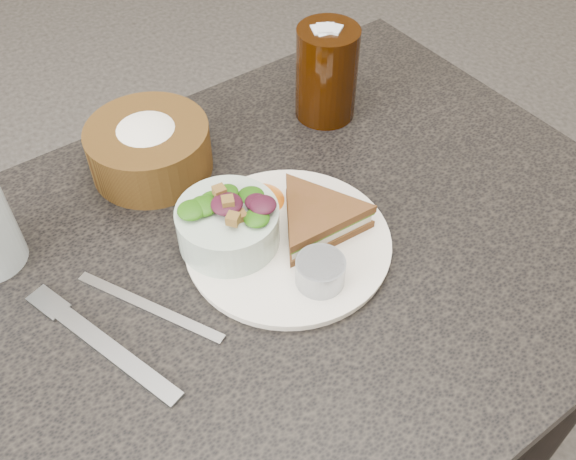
{
  "coord_description": "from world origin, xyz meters",
  "views": [
    {
      "loc": [
        -0.27,
        -0.43,
        1.36
      ],
      "look_at": [
        0.04,
        0.0,
        0.78
      ],
      "focal_mm": 40.0,
      "sensor_mm": 36.0,
      "label": 1
    }
  ],
  "objects_px": {
    "sandwich": "(317,218)",
    "salad_bowl": "(228,220)",
    "dinner_plate": "(288,243)",
    "bread_basket": "(148,142)",
    "dining_table": "(271,402)",
    "cola_glass": "(327,70)",
    "dressing_ramekin": "(320,272)"
  },
  "relations": [
    {
      "from": "sandwich",
      "to": "dressing_ramekin",
      "type": "height_order",
      "value": "sandwich"
    },
    {
      "from": "dinner_plate",
      "to": "cola_glass",
      "type": "bearing_deg",
      "value": 42.39
    },
    {
      "from": "dressing_ramekin",
      "to": "bread_basket",
      "type": "bearing_deg",
      "value": 101.34
    },
    {
      "from": "sandwich",
      "to": "dinner_plate",
      "type": "bearing_deg",
      "value": 174.92
    },
    {
      "from": "sandwich",
      "to": "salad_bowl",
      "type": "relative_size",
      "value": 1.17
    },
    {
      "from": "dinner_plate",
      "to": "bread_basket",
      "type": "relative_size",
      "value": 1.51
    },
    {
      "from": "dinner_plate",
      "to": "dining_table",
      "type": "bearing_deg",
      "value": -179.81
    },
    {
      "from": "dressing_ramekin",
      "to": "cola_glass",
      "type": "xyz_separation_m",
      "value": [
        0.21,
        0.26,
        0.05
      ]
    },
    {
      "from": "dinner_plate",
      "to": "cola_glass",
      "type": "height_order",
      "value": "cola_glass"
    },
    {
      "from": "dinner_plate",
      "to": "cola_glass",
      "type": "xyz_separation_m",
      "value": [
        0.21,
        0.19,
        0.07
      ]
    },
    {
      "from": "dining_table",
      "to": "bread_basket",
      "type": "relative_size",
      "value": 5.94
    },
    {
      "from": "dinner_plate",
      "to": "bread_basket",
      "type": "height_order",
      "value": "bread_basket"
    },
    {
      "from": "dining_table",
      "to": "salad_bowl",
      "type": "xyz_separation_m",
      "value": [
        -0.02,
        0.04,
        0.42
      ]
    },
    {
      "from": "sandwich",
      "to": "dressing_ramekin",
      "type": "distance_m",
      "value": 0.08
    },
    {
      "from": "dressing_ramekin",
      "to": "cola_glass",
      "type": "distance_m",
      "value": 0.34
    },
    {
      "from": "dressing_ramekin",
      "to": "sandwich",
      "type": "bearing_deg",
      "value": 54.78
    },
    {
      "from": "salad_bowl",
      "to": "bread_basket",
      "type": "xyz_separation_m",
      "value": [
        -0.01,
        0.19,
        0.0
      ]
    },
    {
      "from": "dining_table",
      "to": "sandwich",
      "type": "relative_size",
      "value": 6.82
    },
    {
      "from": "dining_table",
      "to": "sandwich",
      "type": "bearing_deg",
      "value": -4.5
    },
    {
      "from": "dining_table",
      "to": "salad_bowl",
      "type": "distance_m",
      "value": 0.43
    },
    {
      "from": "dining_table",
      "to": "bread_basket",
      "type": "bearing_deg",
      "value": 97.96
    },
    {
      "from": "salad_bowl",
      "to": "dressing_ramekin",
      "type": "xyz_separation_m",
      "value": [
        0.05,
        -0.12,
        -0.02
      ]
    },
    {
      "from": "salad_bowl",
      "to": "cola_glass",
      "type": "bearing_deg",
      "value": 28.7
    },
    {
      "from": "bread_basket",
      "to": "salad_bowl",
      "type": "bearing_deg",
      "value": -87.1
    },
    {
      "from": "dinner_plate",
      "to": "sandwich",
      "type": "bearing_deg",
      "value": -8.62
    },
    {
      "from": "salad_bowl",
      "to": "bread_basket",
      "type": "height_order",
      "value": "bread_basket"
    },
    {
      "from": "dining_table",
      "to": "salad_bowl",
      "type": "bearing_deg",
      "value": 117.72
    },
    {
      "from": "dining_table",
      "to": "dressing_ramekin",
      "type": "relative_size",
      "value": 17.11
    },
    {
      "from": "dinner_plate",
      "to": "bread_basket",
      "type": "distance_m",
      "value": 0.24
    },
    {
      "from": "sandwich",
      "to": "cola_glass",
      "type": "height_order",
      "value": "cola_glass"
    },
    {
      "from": "dining_table",
      "to": "dinner_plate",
      "type": "bearing_deg",
      "value": 0.19
    },
    {
      "from": "bread_basket",
      "to": "cola_glass",
      "type": "relative_size",
      "value": 1.09
    }
  ]
}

